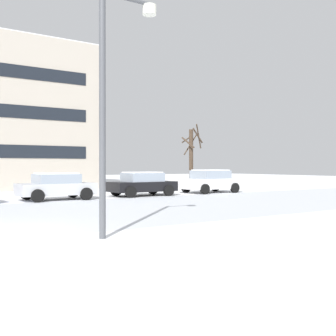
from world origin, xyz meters
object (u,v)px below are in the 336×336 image
(street_lamp, at_px, (112,88))
(parked_car_silver, at_px, (56,186))
(parked_car_white, at_px, (210,181))
(parked_car_black, at_px, (142,184))

(street_lamp, bearing_deg, parked_car_silver, 77.97)
(parked_car_silver, distance_m, parked_car_white, 10.24)
(street_lamp, height_order, parked_car_white, street_lamp)
(parked_car_black, bearing_deg, parked_car_silver, -179.66)
(parked_car_silver, height_order, parked_car_black, parked_car_black)
(street_lamp, bearing_deg, parked_car_black, 57.07)
(parked_car_white, bearing_deg, parked_car_silver, -179.62)
(parked_car_black, distance_m, parked_car_white, 5.12)
(parked_car_black, bearing_deg, street_lamp, -122.93)
(street_lamp, bearing_deg, parked_car_white, 42.81)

